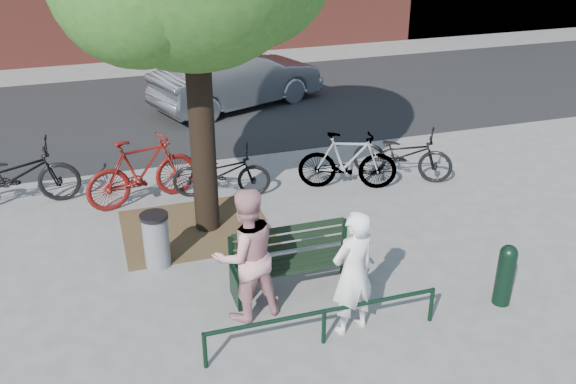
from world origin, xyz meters
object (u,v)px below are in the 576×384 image
object	(u,v)px
person_left	(353,273)
parked_car	(237,78)
bollard	(506,273)
bicycle_c	(221,173)
litter_bin	(156,240)
park_bench	(292,259)
person_right	(246,255)

from	to	relation	value
person_left	parked_car	distance (m)	9.44
bollard	bicycle_c	world-z (taller)	bicycle_c
litter_bin	parked_car	distance (m)	7.69
parked_car	park_bench	bearing A→B (deg)	151.17
bollard	parked_car	xyz separation A→B (m)	(-1.41, 9.49, 0.25)
litter_bin	parked_car	xyz separation A→B (m)	(2.97, 7.09, 0.30)
person_right	parked_car	distance (m)	8.91
person_left	bollard	distance (m)	2.24
parked_car	litter_bin	bearing A→B (deg)	136.87
person_right	bollard	world-z (taller)	person_right
litter_bin	bicycle_c	world-z (taller)	bicycle_c
park_bench	person_right	world-z (taller)	person_right
person_left	litter_bin	xyz separation A→B (m)	(-2.17, 2.32, -0.42)
person_left	person_right	distance (m)	1.39
person_right	bicycle_c	world-z (taller)	person_right
person_right	litter_bin	world-z (taller)	person_right
person_right	bollard	bearing A→B (deg)	156.29
person_right	bicycle_c	bearing A→B (deg)	-107.36
person_right	park_bench	bearing A→B (deg)	-162.05
park_bench	bollard	distance (m)	2.90
person_left	person_right	size ratio (longest dim) A/B	0.93
park_bench	bicycle_c	world-z (taller)	park_bench
person_right	litter_bin	xyz separation A→B (m)	(-0.98, 1.60, -0.49)
bollard	bicycle_c	xyz separation A→B (m)	(-2.94, 4.45, -0.02)
park_bench	person_left	world-z (taller)	person_left
bollard	person_left	bearing A→B (deg)	177.63
bicycle_c	person_left	bearing A→B (deg)	-155.98
person_left	bicycle_c	bearing A→B (deg)	-95.46
litter_bin	bicycle_c	size ratio (longest dim) A/B	0.48
person_right	parked_car	xyz separation A→B (m)	(1.98, 8.68, -0.19)
park_bench	person_right	size ratio (longest dim) A/B	0.94
person_right	litter_bin	bearing A→B (deg)	-68.61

